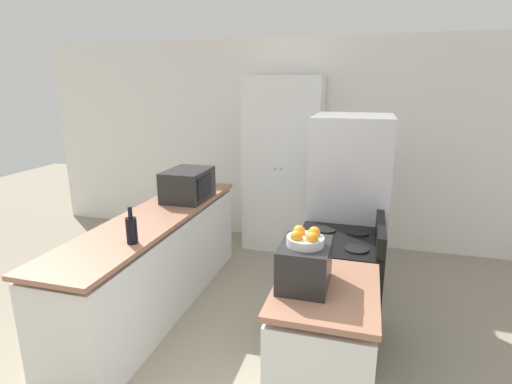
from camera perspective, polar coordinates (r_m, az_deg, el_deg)
wall_back at (r=5.24m, az=4.74°, el=6.99°), size 7.00×0.06×2.60m
counter_left at (r=3.86m, az=-14.01°, el=-9.85°), size 0.60×2.59×0.90m
counter_right at (r=2.66m, az=9.51°, el=-22.10°), size 0.60×0.80×0.90m
pantry_cabinet at (r=4.98m, az=3.87°, el=3.90°), size 0.93×0.54×2.14m
stove at (r=3.30m, az=11.48°, el=-13.80°), size 0.66×0.70×1.06m
refrigerator at (r=3.86m, az=13.07°, el=-2.61°), size 0.71×0.80×1.77m
microwave at (r=4.11m, az=-9.70°, el=1.06°), size 0.40×0.54×0.31m
wine_bottle at (r=3.08m, az=-17.35°, el=-5.16°), size 0.08×0.08×0.28m
toaster_oven at (r=2.36m, az=6.93°, el=-10.23°), size 0.29×0.37×0.26m
fruit_bowl at (r=2.28m, az=7.06°, el=-6.62°), size 0.21×0.21×0.10m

